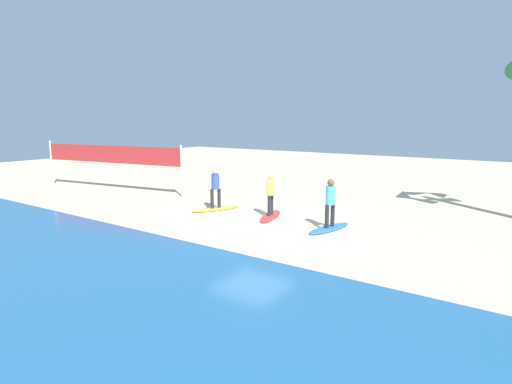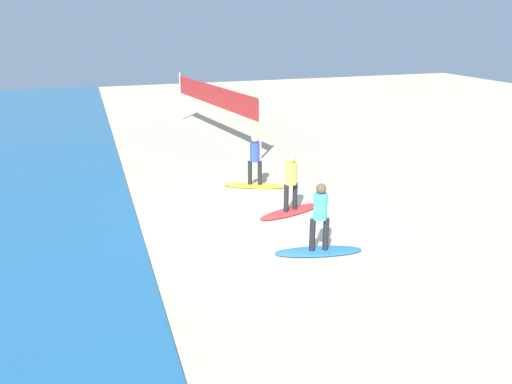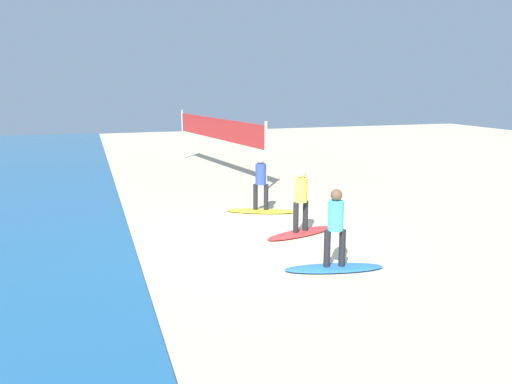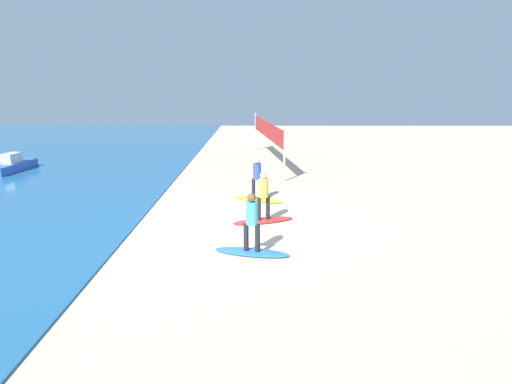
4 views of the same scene
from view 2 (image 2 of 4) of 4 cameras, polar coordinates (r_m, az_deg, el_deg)
The scene contains 8 objects.
ground_plane at distance 13.93m, azimuth -0.63°, elevation -2.97°, with size 60.00×60.00×0.00m, color beige.
surfboard_blue at distance 12.01m, azimuth 7.10°, elevation -6.70°, with size 2.10×0.56×0.09m, color blue.
surfer_blue at distance 11.61m, azimuth 7.30°, elevation -2.30°, with size 0.32×0.45×1.64m.
surfboard_red at distance 14.30m, azimuth 3.92°, elevation -2.22°, with size 2.10×0.56×0.09m, color red.
surfer_red at distance 13.96m, azimuth 4.01°, elevation 1.56°, with size 0.32×0.45×1.64m.
surfboard_yellow at distance 16.45m, azimuth -0.13°, elevation 0.74°, with size 2.10×0.56×0.09m, color yellow.
surfer_yellow at distance 16.16m, azimuth -0.14°, elevation 4.08°, with size 0.32×0.43×1.64m.
volleyball_net at distance 23.32m, azimuth -4.83°, elevation 10.62°, with size 8.99×1.51×2.50m.
Camera 2 is at (-12.27, 3.97, 5.28)m, focal length 35.21 mm.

